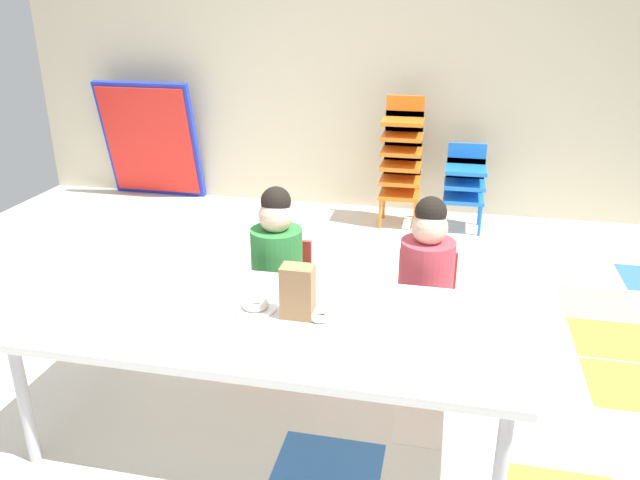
{
  "coord_description": "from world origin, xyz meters",
  "views": [
    {
      "loc": [
        0.84,
        -2.81,
        1.79
      ],
      "look_at": [
        0.33,
        -0.47,
        0.83
      ],
      "focal_mm": 34.67,
      "sensor_mm": 36.0,
      "label": 1
    }
  ],
  "objects_px": {
    "craft_table": "(269,326)",
    "kid_chair_blue_stack": "(465,181)",
    "kid_chair_orange_stack": "(402,155)",
    "donut_powdered_on_plate": "(255,304)",
    "donut_powdered_loose": "(321,315)",
    "seated_child_middle_seat": "(427,271)",
    "paper_plate_near_edge": "(255,308)",
    "seated_child_near_camera": "(277,258)",
    "paper_bag_brown": "(298,292)",
    "folded_activity_table": "(150,141)"
  },
  "relations": [
    {
      "from": "craft_table",
      "to": "kid_chair_blue_stack",
      "type": "xyz_separation_m",
      "value": [
        0.79,
        2.82,
        -0.14
      ]
    },
    {
      "from": "craft_table",
      "to": "kid_chair_orange_stack",
      "type": "relative_size",
      "value": 1.91
    },
    {
      "from": "donut_powdered_on_plate",
      "to": "donut_powdered_loose",
      "type": "distance_m",
      "value": 0.28
    },
    {
      "from": "kid_chair_orange_stack",
      "to": "donut_powdered_on_plate",
      "type": "bearing_deg",
      "value": -97.27
    },
    {
      "from": "seated_child_middle_seat",
      "to": "donut_powdered_loose",
      "type": "bearing_deg",
      "value": -122.51
    },
    {
      "from": "donut_powdered_loose",
      "to": "seated_child_middle_seat",
      "type": "bearing_deg",
      "value": 57.49
    },
    {
      "from": "paper_plate_near_edge",
      "to": "donut_powdered_on_plate",
      "type": "xyz_separation_m",
      "value": [
        0.0,
        0.0,
        0.02
      ]
    },
    {
      "from": "paper_plate_near_edge",
      "to": "donut_powdered_loose",
      "type": "xyz_separation_m",
      "value": [
        0.28,
        -0.02,
        0.01
      ]
    },
    {
      "from": "seated_child_near_camera",
      "to": "paper_bag_brown",
      "type": "distance_m",
      "value": 0.68
    },
    {
      "from": "craft_table",
      "to": "seated_child_middle_seat",
      "type": "distance_m",
      "value": 0.88
    },
    {
      "from": "seated_child_middle_seat",
      "to": "donut_powdered_on_plate",
      "type": "distance_m",
      "value": 0.89
    },
    {
      "from": "seated_child_middle_seat",
      "to": "donut_powdered_loose",
      "type": "xyz_separation_m",
      "value": [
        -0.39,
        -0.61,
        0.04
      ]
    },
    {
      "from": "seated_child_near_camera",
      "to": "donut_powdered_loose",
      "type": "height_order",
      "value": "seated_child_near_camera"
    },
    {
      "from": "seated_child_near_camera",
      "to": "paper_plate_near_edge",
      "type": "xyz_separation_m",
      "value": [
        0.08,
        -0.59,
        0.03
      ]
    },
    {
      "from": "craft_table",
      "to": "seated_child_near_camera",
      "type": "bearing_deg",
      "value": 103.0
    },
    {
      "from": "paper_plate_near_edge",
      "to": "donut_powdered_loose",
      "type": "height_order",
      "value": "donut_powdered_loose"
    },
    {
      "from": "kid_chair_orange_stack",
      "to": "seated_child_near_camera",
      "type": "bearing_deg",
      "value": -101.14
    },
    {
      "from": "kid_chair_orange_stack",
      "to": "paper_bag_brown",
      "type": "relative_size",
      "value": 4.73
    },
    {
      "from": "kid_chair_orange_stack",
      "to": "donut_powdered_loose",
      "type": "relative_size",
      "value": 9.6
    },
    {
      "from": "paper_bag_brown",
      "to": "folded_activity_table",
      "type": "bearing_deg",
      "value": 125.65
    },
    {
      "from": "seated_child_near_camera",
      "to": "paper_plate_near_edge",
      "type": "distance_m",
      "value": 0.6
    },
    {
      "from": "seated_child_near_camera",
      "to": "seated_child_middle_seat",
      "type": "xyz_separation_m",
      "value": [
        0.75,
        0.0,
        0.0
      ]
    },
    {
      "from": "seated_child_near_camera",
      "to": "paper_bag_brown",
      "type": "height_order",
      "value": "seated_child_near_camera"
    },
    {
      "from": "seated_child_middle_seat",
      "to": "kid_chair_blue_stack",
      "type": "xyz_separation_m",
      "value": [
        0.2,
        2.17,
        -0.16
      ]
    },
    {
      "from": "seated_child_near_camera",
      "to": "paper_plate_near_edge",
      "type": "relative_size",
      "value": 5.1
    },
    {
      "from": "paper_bag_brown",
      "to": "donut_powdered_loose",
      "type": "distance_m",
      "value": 0.13
    },
    {
      "from": "folded_activity_table",
      "to": "paper_bag_brown",
      "type": "relative_size",
      "value": 4.94
    },
    {
      "from": "kid_chair_blue_stack",
      "to": "paper_bag_brown",
      "type": "bearing_deg",
      "value": -103.7
    },
    {
      "from": "craft_table",
      "to": "seated_child_middle_seat",
      "type": "relative_size",
      "value": 2.17
    },
    {
      "from": "paper_plate_near_edge",
      "to": "donut_powdered_on_plate",
      "type": "bearing_deg",
      "value": 0.0
    },
    {
      "from": "kid_chair_blue_stack",
      "to": "paper_bag_brown",
      "type": "height_order",
      "value": "paper_bag_brown"
    },
    {
      "from": "craft_table",
      "to": "donut_powdered_loose",
      "type": "height_order",
      "value": "donut_powdered_loose"
    },
    {
      "from": "craft_table",
      "to": "kid_chair_blue_stack",
      "type": "distance_m",
      "value": 2.93
    },
    {
      "from": "kid_chair_orange_stack",
      "to": "paper_bag_brown",
      "type": "distance_m",
      "value": 2.79
    },
    {
      "from": "paper_bag_brown",
      "to": "donut_powdered_on_plate",
      "type": "bearing_deg",
      "value": 173.36
    },
    {
      "from": "seated_child_near_camera",
      "to": "kid_chair_blue_stack",
      "type": "xyz_separation_m",
      "value": [
        0.94,
        2.17,
        -0.16
      ]
    },
    {
      "from": "seated_child_middle_seat",
      "to": "donut_powdered_loose",
      "type": "distance_m",
      "value": 0.73
    },
    {
      "from": "paper_bag_brown",
      "to": "donut_powdered_loose",
      "type": "xyz_separation_m",
      "value": [
        0.09,
        0.0,
        -0.09
      ]
    },
    {
      "from": "seated_child_near_camera",
      "to": "folded_activity_table",
      "type": "height_order",
      "value": "folded_activity_table"
    },
    {
      "from": "paper_plate_near_edge",
      "to": "kid_chair_orange_stack",
      "type": "bearing_deg",
      "value": 82.73
    },
    {
      "from": "kid_chair_orange_stack",
      "to": "paper_plate_near_edge",
      "type": "xyz_separation_m",
      "value": [
        -0.35,
        -2.76,
        0.01
      ]
    },
    {
      "from": "seated_child_near_camera",
      "to": "donut_powdered_on_plate",
      "type": "distance_m",
      "value": 0.6
    },
    {
      "from": "kid_chair_orange_stack",
      "to": "paper_bag_brown",
      "type": "xyz_separation_m",
      "value": [
        -0.17,
        -2.78,
        0.11
      ]
    },
    {
      "from": "seated_child_near_camera",
      "to": "paper_bag_brown",
      "type": "bearing_deg",
      "value": -66.84
    },
    {
      "from": "seated_child_near_camera",
      "to": "kid_chair_blue_stack",
      "type": "distance_m",
      "value": 2.37
    },
    {
      "from": "folded_activity_table",
      "to": "donut_powdered_loose",
      "type": "height_order",
      "value": "folded_activity_table"
    },
    {
      "from": "kid_chair_orange_stack",
      "to": "folded_activity_table",
      "type": "relative_size",
      "value": 0.96
    },
    {
      "from": "craft_table",
      "to": "kid_chair_orange_stack",
      "type": "xyz_separation_m",
      "value": [
        0.28,
        2.82,
        0.04
      ]
    },
    {
      "from": "craft_table",
      "to": "paper_plate_near_edge",
      "type": "bearing_deg",
      "value": 143.82
    },
    {
      "from": "seated_child_middle_seat",
      "to": "paper_bag_brown",
      "type": "bearing_deg",
      "value": -128.22
    }
  ]
}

